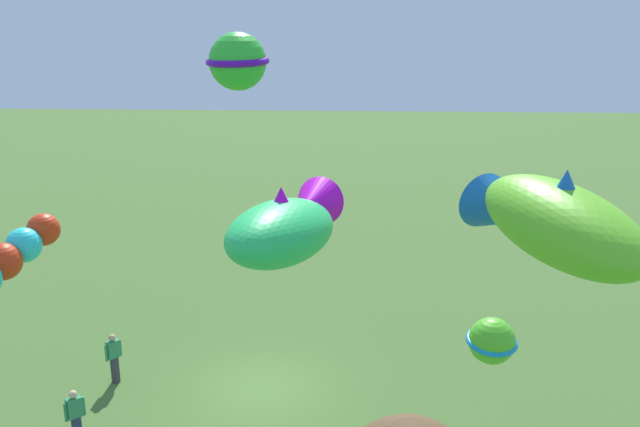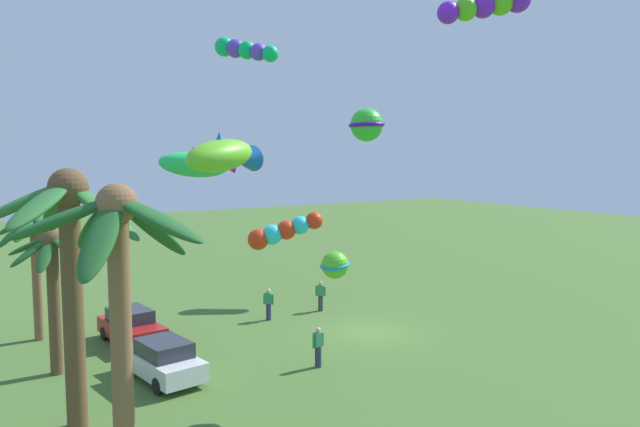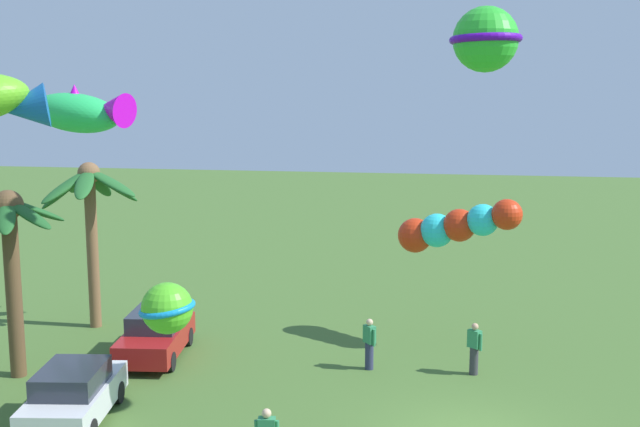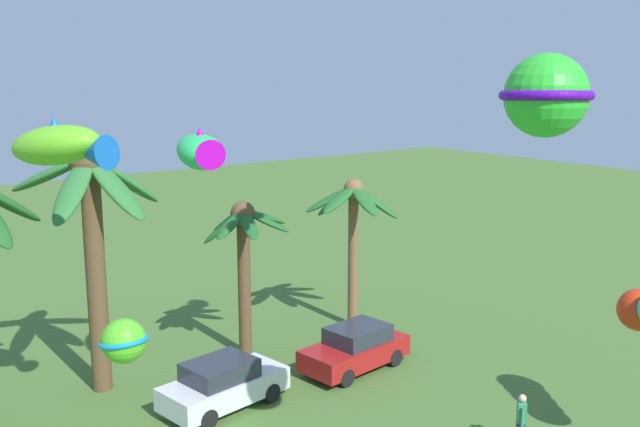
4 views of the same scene
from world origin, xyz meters
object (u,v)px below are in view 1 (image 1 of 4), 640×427
object	(u,v)px
spectator_0	(76,417)
kite_fish_3	(552,221)
kite_fish_2	(286,227)
kite_ball_5	(492,341)
spectator_2	(114,358)
kite_ball_1	(238,61)

from	to	relation	value
spectator_0	kite_fish_3	xyz separation A→B (m)	(-9.61, 6.51, 7.48)
kite_fish_2	kite_ball_5	xyz separation A→B (m)	(-3.71, -3.33, -3.37)
spectator_2	kite_ball_1	size ratio (longest dim) A/B	0.68
spectator_0	kite_fish_3	bearing A→B (deg)	145.88
spectator_0	kite_fish_3	world-z (taller)	kite_fish_3
spectator_0	kite_ball_1	distance (m)	10.14
kite_ball_1	kite_fish_3	bearing A→B (deg)	120.40
kite_ball_1	kite_ball_5	bearing A→B (deg)	135.87
spectator_2	kite_fish_3	distance (m)	15.60
kite_fish_3	kite_ball_5	bearing A→B (deg)	-93.65
kite_fish_2	kite_fish_3	bearing A→B (deg)	171.15
spectator_0	spectator_2	bearing A→B (deg)	-88.43
spectator_2	kite_ball_5	world-z (taller)	kite_ball_5
kite_fish_3	kite_fish_2	bearing A→B (deg)	-8.85
spectator_2	kite_fish_3	xyz separation A→B (m)	(-9.70, 9.66, 7.48)
spectator_2	kite_ball_1	world-z (taller)	kite_ball_1
kite_fish_3	kite_ball_5	size ratio (longest dim) A/B	2.67
kite_ball_5	spectator_0	bearing A→B (deg)	-15.02
spectator_0	kite_fish_3	size ratio (longest dim) A/B	0.50
spectator_2	spectator_0	bearing A→B (deg)	91.57
spectator_2	kite_fish_3	size ratio (longest dim) A/B	0.50
kite_fish_3	spectator_2	bearing A→B (deg)	-44.88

